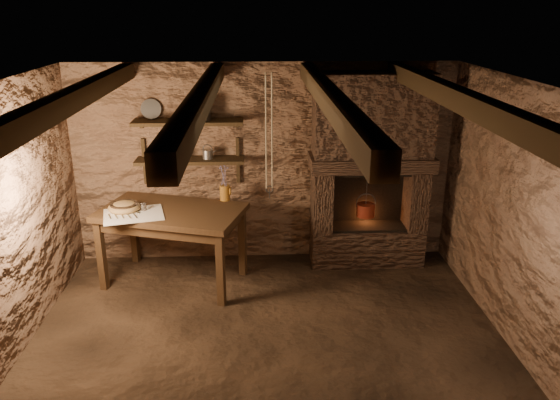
{
  "coord_description": "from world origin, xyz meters",
  "views": [
    {
      "loc": [
        -0.08,
        -4.31,
        2.99
      ],
      "look_at": [
        0.15,
        0.9,
        1.13
      ],
      "focal_mm": 35.0,
      "sensor_mm": 36.0,
      "label": 1
    }
  ],
  "objects_px": {
    "work_table": "(173,243)",
    "iron_stockpot": "(200,112)",
    "red_pot": "(366,209)",
    "wooden_bowl": "(124,207)",
    "stoneware_jug": "(225,185)"
  },
  "relations": [
    {
      "from": "iron_stockpot",
      "to": "red_pot",
      "type": "bearing_deg",
      "value": -3.57
    },
    {
      "from": "work_table",
      "to": "stoneware_jug",
      "type": "relative_size",
      "value": 4.23
    },
    {
      "from": "work_table",
      "to": "red_pot",
      "type": "height_order",
      "value": "red_pot"
    },
    {
      "from": "red_pot",
      "to": "iron_stockpot",
      "type": "bearing_deg",
      "value": 176.43
    },
    {
      "from": "work_table",
      "to": "wooden_bowl",
      "type": "xyz_separation_m",
      "value": [
        -0.5,
        -0.02,
        0.45
      ]
    },
    {
      "from": "stoneware_jug",
      "to": "red_pot",
      "type": "xyz_separation_m",
      "value": [
        1.66,
        0.09,
        -0.35
      ]
    },
    {
      "from": "iron_stockpot",
      "to": "stoneware_jug",
      "type": "bearing_deg",
      "value": -37.78
    },
    {
      "from": "work_table",
      "to": "iron_stockpot",
      "type": "xyz_separation_m",
      "value": [
        0.32,
        0.49,
        1.39
      ]
    },
    {
      "from": "work_table",
      "to": "iron_stockpot",
      "type": "relative_size",
      "value": 7.03
    },
    {
      "from": "wooden_bowl",
      "to": "red_pot",
      "type": "relative_size",
      "value": 0.64
    },
    {
      "from": "wooden_bowl",
      "to": "work_table",
      "type": "bearing_deg",
      "value": 2.48
    },
    {
      "from": "work_table",
      "to": "iron_stockpot",
      "type": "bearing_deg",
      "value": 74.2
    },
    {
      "from": "stoneware_jug",
      "to": "iron_stockpot",
      "type": "relative_size",
      "value": 1.66
    },
    {
      "from": "work_table",
      "to": "stoneware_jug",
      "type": "xyz_separation_m",
      "value": [
        0.58,
        0.29,
        0.58
      ]
    },
    {
      "from": "work_table",
      "to": "red_pot",
      "type": "bearing_deg",
      "value": 26.33
    }
  ]
}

